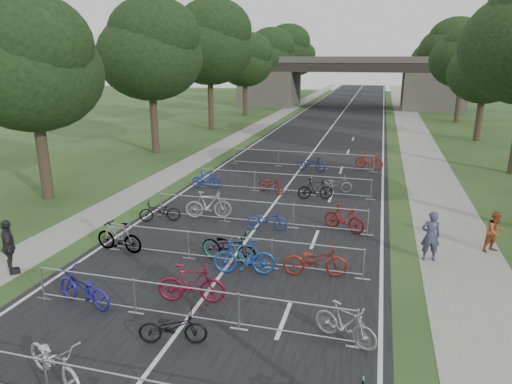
# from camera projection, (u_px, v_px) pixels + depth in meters

# --- Properties ---
(road) EXTENTS (11.00, 140.00, 0.01)m
(road) POSITION_uv_depth(u_px,v_px,m) (337.00, 120.00, 52.18)
(road) COLOR black
(road) RESTS_ON ground
(sidewalk_right) EXTENTS (3.00, 140.00, 0.01)m
(sidewalk_right) POSITION_uv_depth(u_px,v_px,m) (410.00, 123.00, 50.18)
(sidewalk_right) COLOR gray
(sidewalk_right) RESTS_ON ground
(sidewalk_left) EXTENTS (2.00, 140.00, 0.01)m
(sidewalk_left) POSITION_uv_depth(u_px,v_px,m) (273.00, 118.00, 54.06)
(sidewalk_left) COLOR gray
(sidewalk_left) RESTS_ON ground
(lane_markings) EXTENTS (0.12, 140.00, 0.00)m
(lane_markings) POSITION_uv_depth(u_px,v_px,m) (337.00, 120.00, 52.18)
(lane_markings) COLOR silver
(lane_markings) RESTS_ON ground
(overpass_bridge) EXTENTS (31.00, 8.00, 7.05)m
(overpass_bridge) POSITION_uv_depth(u_px,v_px,m) (348.00, 82.00, 65.05)
(overpass_bridge) COLOR #494641
(overpass_bridge) RESTS_ON ground
(tree_left_0) EXTENTS (6.72, 6.72, 10.25)m
(tree_left_0) POSITION_uv_depth(u_px,v_px,m) (32.00, 68.00, 21.66)
(tree_left_0) COLOR #33261C
(tree_left_0) RESTS_ON ground
(tree_left_1) EXTENTS (7.56, 7.56, 11.53)m
(tree_left_1) POSITION_uv_depth(u_px,v_px,m) (151.00, 52.00, 32.53)
(tree_left_1) COLOR #33261C
(tree_left_1) RESTS_ON ground
(tree_left_2) EXTENTS (8.40, 8.40, 12.81)m
(tree_left_2) POSITION_uv_depth(u_px,v_px,m) (210.00, 45.00, 43.40)
(tree_left_2) COLOR #33261C
(tree_left_2) RESTS_ON ground
(tree_right_2) EXTENTS (6.16, 6.16, 9.39)m
(tree_right_2) POSITION_uv_depth(u_px,v_px,m) (487.00, 70.00, 37.88)
(tree_right_2) COLOR #33261C
(tree_right_2) RESTS_ON ground
(tree_left_3) EXTENTS (6.72, 6.72, 10.25)m
(tree_left_3) POSITION_uv_depth(u_px,v_px,m) (246.00, 61.00, 54.96)
(tree_left_3) COLOR #33261C
(tree_left_3) RESTS_ON ground
(tree_right_3) EXTENTS (7.17, 7.17, 10.93)m
(tree_right_3) POSITION_uv_depth(u_px,v_px,m) (465.00, 58.00, 48.71)
(tree_right_3) COLOR #33261C
(tree_right_3) RESTS_ON ground
(tree_left_4) EXTENTS (7.56, 7.56, 11.53)m
(tree_left_4) POSITION_uv_depth(u_px,v_px,m) (269.00, 55.00, 65.83)
(tree_left_4) COLOR #33261C
(tree_left_4) RESTS_ON ground
(tree_right_4) EXTENTS (8.18, 8.18, 12.47)m
(tree_right_4) POSITION_uv_depth(u_px,v_px,m) (451.00, 50.00, 59.53)
(tree_right_4) COLOR #33261C
(tree_right_4) RESTS_ON ground
(tree_left_5) EXTENTS (8.40, 8.40, 12.81)m
(tree_left_5) POSITION_uv_depth(u_px,v_px,m) (286.00, 50.00, 76.71)
(tree_left_5) COLOR #33261C
(tree_left_5) RESTS_ON ground
(tree_right_5) EXTENTS (6.16, 6.16, 9.39)m
(tree_right_5) POSITION_uv_depth(u_px,v_px,m) (439.00, 64.00, 71.19)
(tree_right_5) COLOR #33261C
(tree_right_5) RESTS_ON ground
(tree_left_6) EXTENTS (6.72, 6.72, 10.25)m
(tree_left_6) POSITION_uv_depth(u_px,v_px,m) (298.00, 59.00, 88.27)
(tree_left_6) COLOR #33261C
(tree_left_6) RESTS_ON ground
(tree_right_6) EXTENTS (7.17, 7.17, 10.93)m
(tree_right_6) POSITION_uv_depth(u_px,v_px,m) (432.00, 57.00, 82.02)
(tree_right_6) COLOR #33261C
(tree_right_6) RESTS_ON ground
(barrier_row_2) EXTENTS (9.70, 0.08, 1.10)m
(barrier_row_2) POSITION_uv_depth(u_px,v_px,m) (185.00, 304.00, 12.42)
(barrier_row_2) COLOR #ABAEB3
(barrier_row_2) RESTS_ON ground
(barrier_row_3) EXTENTS (9.70, 0.08, 1.10)m
(barrier_row_3) POSITION_uv_depth(u_px,v_px,m) (229.00, 249.00, 15.94)
(barrier_row_3) COLOR #ABAEB3
(barrier_row_3) RESTS_ON ground
(barrier_row_4) EXTENTS (9.70, 0.08, 1.10)m
(barrier_row_4) POSITION_uv_depth(u_px,v_px,m) (258.00, 213.00, 19.64)
(barrier_row_4) COLOR #ABAEB3
(barrier_row_4) RESTS_ON ground
(barrier_row_5) EXTENTS (9.70, 0.08, 1.10)m
(barrier_row_5) POSITION_uv_depth(u_px,v_px,m) (282.00, 183.00, 24.27)
(barrier_row_5) COLOR #ABAEB3
(barrier_row_5) RESTS_ON ground
(barrier_row_6) EXTENTS (9.70, 0.08, 1.10)m
(barrier_row_6) POSITION_uv_depth(u_px,v_px,m) (301.00, 160.00, 29.82)
(barrier_row_6) COLOR #ABAEB3
(barrier_row_6) RESTS_ON ground
(bike_5) EXTENTS (2.19, 1.48, 1.09)m
(bike_5) POSITION_uv_depth(u_px,v_px,m) (54.00, 361.00, 10.08)
(bike_5) COLOR #BBBAC3
(bike_5) RESTS_ON ground
(bike_8) EXTENTS (2.18, 1.23, 1.08)m
(bike_8) POSITION_uv_depth(u_px,v_px,m) (83.00, 289.00, 13.25)
(bike_8) COLOR #1F1C9D
(bike_8) RESTS_ON ground
(bike_9) EXTENTS (2.09, 0.94, 1.21)m
(bike_9) POSITION_uv_depth(u_px,v_px,m) (191.00, 284.00, 13.39)
(bike_9) COLOR maroon
(bike_9) RESTS_ON ground
(bike_10) EXTENTS (1.85, 1.03, 0.92)m
(bike_10) POSITION_uv_depth(u_px,v_px,m) (173.00, 327.00, 11.50)
(bike_10) COLOR black
(bike_10) RESTS_ON ground
(bike_11) EXTENTS (1.82, 1.21, 1.07)m
(bike_11) POSITION_uv_depth(u_px,v_px,m) (345.00, 324.00, 11.51)
(bike_11) COLOR #98979D
(bike_11) RESTS_ON ground
(bike_12) EXTENTS (1.98, 0.73, 1.16)m
(bike_12) POSITION_uv_depth(u_px,v_px,m) (119.00, 237.00, 16.94)
(bike_12) COLOR #ABAEB3
(bike_12) RESTS_ON ground
(bike_13) EXTENTS (2.26, 1.11, 1.13)m
(bike_13) POSITION_uv_depth(u_px,v_px,m) (229.00, 247.00, 16.10)
(bike_13) COLOR #ABAEB3
(bike_13) RESTS_ON ground
(bike_14) EXTENTS (2.17, 0.97, 1.26)m
(bike_14) POSITION_uv_depth(u_px,v_px,m) (244.00, 257.00, 15.14)
(bike_14) COLOR #1C499C
(bike_14) RESTS_ON ground
(bike_15) EXTENTS (2.22, 1.11, 1.11)m
(bike_15) POSITION_uv_depth(u_px,v_px,m) (315.00, 260.00, 15.04)
(bike_15) COLOR maroon
(bike_15) RESTS_ON ground
(bike_16) EXTENTS (1.89, 1.24, 0.94)m
(bike_16) POSITION_uv_depth(u_px,v_px,m) (160.00, 212.00, 20.06)
(bike_16) COLOR black
(bike_16) RESTS_ON ground
(bike_17) EXTENTS (2.17, 1.15, 1.25)m
(bike_17) POSITION_uv_depth(u_px,v_px,m) (208.00, 205.00, 20.44)
(bike_17) COLOR #95959B
(bike_17) RESTS_ON ground
(bike_18) EXTENTS (1.79, 0.96, 0.89)m
(bike_18) POSITION_uv_depth(u_px,v_px,m) (267.00, 220.00, 19.08)
(bike_18) COLOR navy
(bike_18) RESTS_ON ground
(bike_19) EXTENTS (1.91, 1.23, 1.11)m
(bike_19) POSITION_uv_depth(u_px,v_px,m) (344.00, 218.00, 18.97)
(bike_19) COLOR maroon
(bike_19) RESTS_ON ground
(bike_20) EXTENTS (1.67, 0.73, 0.97)m
(bike_20) POSITION_uv_depth(u_px,v_px,m) (206.00, 179.00, 25.30)
(bike_20) COLOR #1C319C
(bike_20) RESTS_ON ground
(bike_21) EXTENTS (1.87, 1.42, 0.94)m
(bike_21) POSITION_uv_depth(u_px,v_px,m) (271.00, 184.00, 24.31)
(bike_21) COLOR maroon
(bike_21) RESTS_ON ground
(bike_22) EXTENTS (1.86, 0.92, 1.08)m
(bike_22) POSITION_uv_depth(u_px,v_px,m) (315.00, 189.00, 23.20)
(bike_22) COLOR black
(bike_22) RESTS_ON ground
(bike_23) EXTENTS (1.85, 0.94, 0.92)m
(bike_23) POSITION_uv_depth(u_px,v_px,m) (336.00, 184.00, 24.33)
(bike_23) COLOR #A2A2A9
(bike_23) RESTS_ON ground
(bike_26) EXTENTS (1.96, 0.96, 0.99)m
(bike_26) POSITION_uv_depth(u_px,v_px,m) (311.00, 164.00, 28.93)
(bike_26) COLOR navy
(bike_26) RESTS_ON ground
(bike_27) EXTENTS (1.95, 1.12, 1.13)m
(bike_27) POSITION_uv_depth(u_px,v_px,m) (369.00, 160.00, 29.52)
(bike_27) COLOR maroon
(bike_27) RESTS_ON ground
(pedestrian_a) EXTENTS (0.73, 0.53, 1.84)m
(pedestrian_a) POSITION_uv_depth(u_px,v_px,m) (430.00, 236.00, 16.13)
(pedestrian_a) COLOR #373852
(pedestrian_a) RESTS_ON ground
(pedestrian_b) EXTENTS (0.96, 0.92, 1.56)m
(pedestrian_b) POSITION_uv_depth(u_px,v_px,m) (495.00, 232.00, 16.87)
(pedestrian_b) COLOR #A04623
(pedestrian_b) RESTS_ON ground
(pedestrian_c) EXTENTS (1.12, 1.11, 1.89)m
(pedestrian_c) POSITION_uv_depth(u_px,v_px,m) (9.00, 247.00, 15.10)
(pedestrian_c) COLOR #262628
(pedestrian_c) RESTS_ON ground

